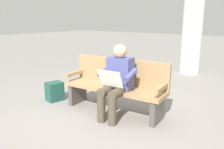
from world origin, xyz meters
name	(u,v)px	position (x,y,z in m)	size (l,w,h in m)	color
ground_plane	(113,111)	(0.00, 0.00, 0.00)	(40.00, 40.00, 0.00)	gray
bench_near	(116,85)	(0.01, -0.07, 0.46)	(1.83, 0.62, 0.90)	#9E7A51
person_seated	(117,80)	(-0.17, 0.15, 0.63)	(0.59, 0.59, 1.18)	#474C84
backpack	(54,91)	(1.26, 0.25, 0.18)	(0.33, 0.35, 0.37)	#1E4C42
support_pillar	(195,2)	(-0.05, -3.69, 2.01)	(0.56, 0.56, 4.02)	silver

